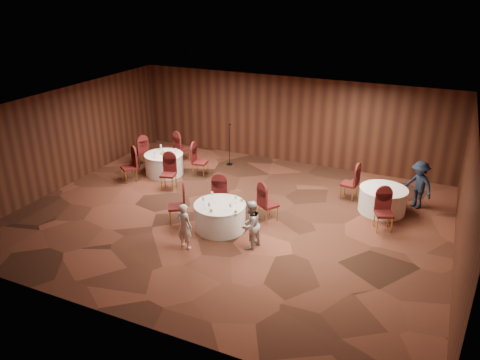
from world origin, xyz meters
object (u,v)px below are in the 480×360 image
at_px(mic_stand, 230,153).
at_px(woman_a, 184,226).
at_px(table_left, 164,164).
at_px(woman_b, 250,225).
at_px(table_right, 383,200).
at_px(table_main, 220,216).
at_px(man_c, 419,185).

xyz_separation_m(mic_stand, woman_a, (1.51, -5.79, 0.17)).
xyz_separation_m(table_left, woman_b, (4.74, -3.32, 0.28)).
relative_size(table_right, mic_stand, 0.89).
height_order(table_main, table_left, same).
bearing_deg(table_right, woman_a, -135.53).
relative_size(woman_a, man_c, 0.84).
height_order(table_right, man_c, man_c).
bearing_deg(woman_b, man_c, 152.55).
bearing_deg(table_left, table_main, -37.39).
height_order(table_main, mic_stand, mic_stand).
height_order(woman_b, man_c, man_c).
distance_m(woman_a, woman_b, 1.67).
distance_m(table_main, table_left, 4.51).
bearing_deg(woman_a, man_c, -125.41).
height_order(table_right, woman_b, woman_b).
xyz_separation_m(table_main, mic_stand, (-1.88, 4.52, 0.07)).
bearing_deg(mic_stand, table_main, -67.46).
distance_m(table_left, mic_stand, 2.47).
bearing_deg(mic_stand, man_c, -7.49).
bearing_deg(man_c, mic_stand, -151.05).
relative_size(mic_stand, woman_b, 1.19).
relative_size(table_left, mic_stand, 0.87).
distance_m(table_right, woman_b, 4.46).
bearing_deg(woman_b, table_right, 155.25).
bearing_deg(table_right, woman_b, -128.19).
height_order(woman_a, woman_b, woman_b).
bearing_deg(table_right, table_left, -178.60).
xyz_separation_m(table_main, woman_b, (1.15, -0.58, 0.28)).
relative_size(table_left, table_right, 0.98).
relative_size(table_main, table_right, 1.03).
bearing_deg(woman_a, table_left, -40.17).
xyz_separation_m(woman_a, woman_b, (1.52, 0.69, 0.03)).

